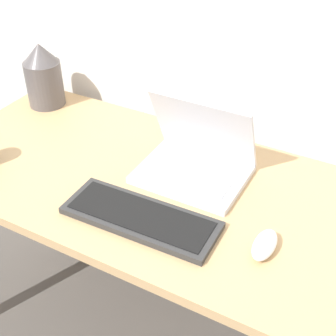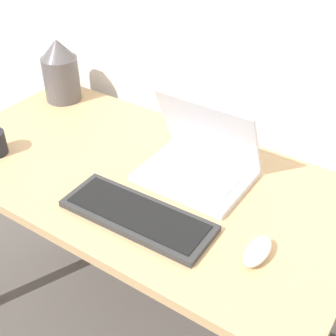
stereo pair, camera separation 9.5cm
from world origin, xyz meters
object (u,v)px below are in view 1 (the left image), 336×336
at_px(laptop, 196,158).
at_px(keyboard, 141,217).
at_px(mouse, 265,245).
at_px(vase, 43,75).

distance_m(laptop, keyboard, 0.26).
height_order(keyboard, mouse, mouse).
xyz_separation_m(mouse, vase, (-0.95, 0.33, 0.09)).
bearing_deg(vase, keyboard, -31.00).
height_order(laptop, mouse, laptop).
xyz_separation_m(laptop, mouse, (0.28, -0.21, -0.03)).
bearing_deg(vase, mouse, -19.20).
bearing_deg(laptop, vase, 169.50).
bearing_deg(keyboard, laptop, 82.35).
distance_m(laptop, mouse, 0.35).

